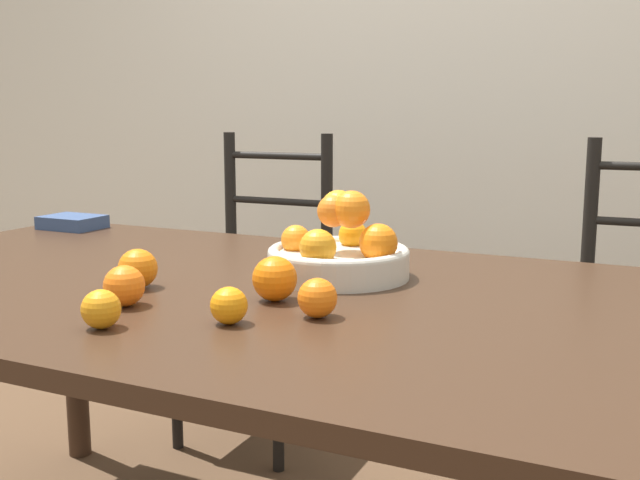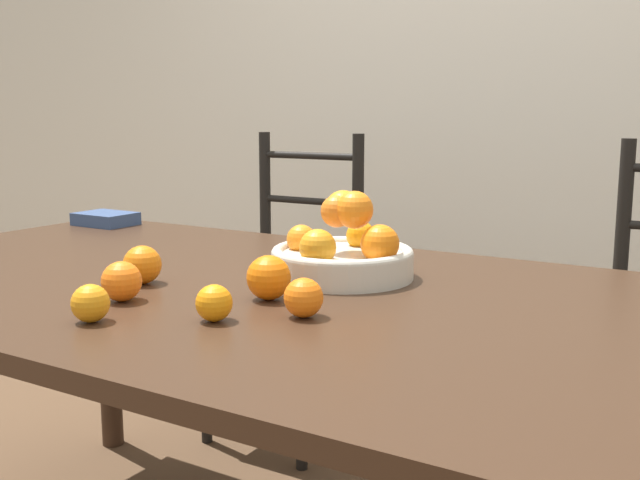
% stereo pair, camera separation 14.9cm
% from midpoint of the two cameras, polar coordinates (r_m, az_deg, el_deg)
% --- Properties ---
extents(wall_back, '(8.00, 0.06, 2.60)m').
position_cam_midpoint_polar(wall_back, '(2.97, 8.80, 13.44)').
color(wall_back, silver).
rests_on(wall_back, ground_plane).
extents(dining_table, '(1.95, 1.09, 0.76)m').
position_cam_midpoint_polar(dining_table, '(1.56, -9.25, -6.15)').
color(dining_table, '#382316').
rests_on(dining_table, ground_plane).
extents(fruit_bowl, '(0.30, 0.30, 0.19)m').
position_cam_midpoint_polar(fruit_bowl, '(1.57, -1.23, -0.91)').
color(fruit_bowl, beige).
rests_on(fruit_bowl, dining_table).
extents(orange_loose_0, '(0.07, 0.07, 0.07)m').
position_cam_midpoint_polar(orange_loose_0, '(1.28, -3.56, -4.47)').
color(orange_loose_0, orange).
rests_on(orange_loose_0, dining_table).
extents(orange_loose_1, '(0.06, 0.06, 0.06)m').
position_cam_midpoint_polar(orange_loose_1, '(1.28, -19.59, -5.03)').
color(orange_loose_1, orange).
rests_on(orange_loose_1, dining_table).
extents(orange_loose_2, '(0.06, 0.06, 0.06)m').
position_cam_midpoint_polar(orange_loose_2, '(1.26, -10.36, -4.98)').
color(orange_loose_2, orange).
rests_on(orange_loose_2, dining_table).
extents(orange_loose_3, '(0.08, 0.08, 0.08)m').
position_cam_midpoint_polar(orange_loose_3, '(1.39, -6.55, -2.98)').
color(orange_loose_3, orange).
rests_on(orange_loose_3, dining_table).
extents(orange_loose_4, '(0.08, 0.08, 0.08)m').
position_cam_midpoint_polar(orange_loose_4, '(1.55, -16.43, -2.12)').
color(orange_loose_4, orange).
rests_on(orange_loose_4, dining_table).
extents(orange_loose_5, '(0.07, 0.07, 0.07)m').
position_cam_midpoint_polar(orange_loose_5, '(1.41, -17.67, -3.39)').
color(orange_loose_5, orange).
rests_on(orange_loose_5, dining_table).
extents(chair_left, '(0.42, 0.40, 1.03)m').
position_cam_midpoint_polar(chair_left, '(2.55, -6.35, -4.31)').
color(chair_left, black).
rests_on(chair_left, ground_plane).
extents(book_stack, '(0.17, 0.13, 0.04)m').
position_cam_midpoint_polar(book_stack, '(2.39, -20.07, 1.27)').
color(book_stack, '#334770').
rests_on(book_stack, dining_table).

